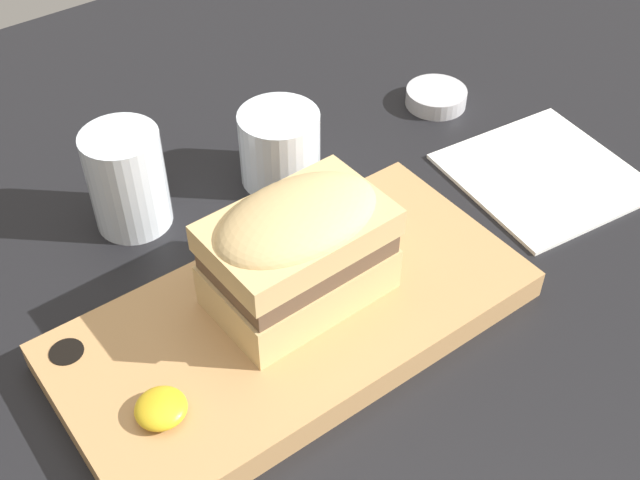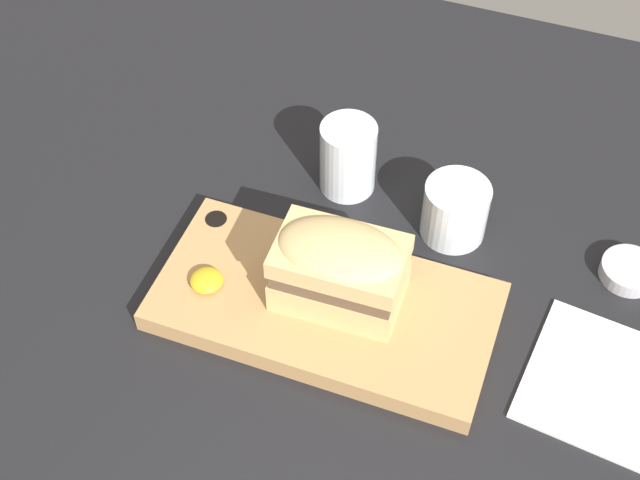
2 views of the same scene
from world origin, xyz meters
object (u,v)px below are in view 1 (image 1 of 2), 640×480
Objects in this scene: wine_glass at (283,148)px; napkin at (544,175)px; condiment_dish at (436,97)px; serving_board at (294,320)px; water_glass at (128,185)px; sandwich at (298,247)px.

napkin is (19.96, -14.97, -3.10)cm from wine_glass.
serving_board is at bearing -151.16° from condiment_dish.
water_glass is at bearing 175.90° from condiment_dish.
sandwich reaches higher than water_glass.
condiment_dish is (29.11, 15.70, -6.72)cm from sandwich.
sandwich is 1.46× the size of water_glass.
wine_glass reaches higher than napkin.
sandwich reaches higher than wine_glass.
serving_board is 34.71cm from condiment_dish.
serving_board is 3.91× the size of water_glass.
sandwich is at bearing -120.75° from wine_glass.
water_glass is (-5.31, 18.17, -3.53)cm from sandwich.
water_glass is (-4.02, 19.21, 2.80)cm from serving_board.
sandwich is (1.29, 1.04, 6.33)cm from serving_board.
wine_glass is (14.45, -2.81, -0.78)cm from water_glass.
condiment_dish is at bearing 28.84° from serving_board.
serving_board is 19.54cm from wine_glass.
sandwich reaches higher than condiment_dish.
condiment_dish is at bearing 28.34° from sandwich.
condiment_dish reaches higher than napkin.
sandwich is at bearing -179.23° from napkin.
napkin is 15.33cm from condiment_dish.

